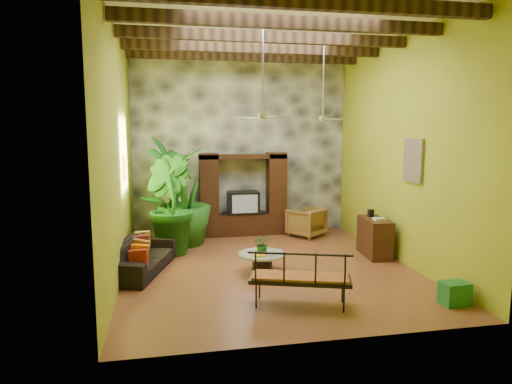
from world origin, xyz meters
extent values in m
plane|color=brown|center=(0.00, 0.00, 0.00)|extent=(7.00, 7.00, 0.00)
cube|color=silver|center=(0.00, 0.00, 5.00)|extent=(6.00, 7.00, 0.02)
cube|color=#959B23|center=(0.00, 3.50, 2.50)|extent=(6.00, 0.02, 5.00)
cube|color=#959B23|center=(-3.00, 0.00, 2.50)|extent=(0.02, 7.00, 5.00)
cube|color=#959B23|center=(3.00, 0.00, 2.50)|extent=(0.02, 7.00, 5.00)
cube|color=#393B41|center=(0.00, 3.44, 2.50)|extent=(5.98, 0.10, 4.98)
cube|color=#3C2613|center=(0.00, -2.60, 4.78)|extent=(5.95, 0.16, 0.22)
cube|color=#3C2613|center=(0.00, -1.30, 4.78)|extent=(5.95, 0.16, 0.22)
cube|color=#3C2613|center=(0.00, 0.00, 4.78)|extent=(5.95, 0.16, 0.22)
cube|color=#3C2613|center=(0.00, 1.30, 4.78)|extent=(5.95, 0.16, 0.22)
cube|color=#3C2613|center=(0.00, 2.60, 4.78)|extent=(5.95, 0.16, 0.22)
cube|color=black|center=(0.00, 3.14, 0.30)|extent=(2.40, 0.50, 0.60)
cube|color=black|center=(-0.95, 3.14, 1.30)|extent=(0.50, 0.48, 2.00)
cube|color=black|center=(0.95, 3.14, 1.30)|extent=(0.50, 0.48, 2.00)
cube|color=black|center=(0.00, 3.14, 2.20)|extent=(2.40, 0.48, 0.12)
cube|color=black|center=(0.00, 3.12, 0.92)|extent=(0.85, 0.52, 0.62)
cube|color=#8C99A8|center=(0.00, 2.85, 0.92)|extent=(0.70, 0.02, 0.50)
cylinder|color=#A9A9AE|center=(-0.20, -0.40, 4.10)|extent=(0.04, 0.04, 1.80)
cylinder|color=#A9A9AE|center=(-0.20, -0.40, 3.20)|extent=(0.18, 0.18, 0.12)
cube|color=#A9A9AE|center=(0.15, -0.31, 3.18)|extent=(0.58, 0.26, 0.01)
cube|color=#A9A9AE|center=(-0.29, -0.05, 3.18)|extent=(0.26, 0.58, 0.01)
cube|color=#A9A9AE|center=(-0.55, -0.49, 3.18)|extent=(0.58, 0.26, 0.01)
cube|color=#A9A9AE|center=(-0.11, -0.75, 3.18)|extent=(0.26, 0.58, 0.01)
cylinder|color=#A9A9AE|center=(1.60, 1.20, 4.10)|extent=(0.04, 0.04, 1.80)
cylinder|color=#A9A9AE|center=(1.60, 1.20, 3.20)|extent=(0.18, 0.18, 0.12)
cube|color=#A9A9AE|center=(1.95, 1.29, 3.18)|extent=(0.58, 0.26, 0.01)
cube|color=#A9A9AE|center=(1.51, 1.55, 3.18)|extent=(0.26, 0.58, 0.01)
cube|color=#A9A9AE|center=(1.25, 1.11, 3.18)|extent=(0.58, 0.26, 0.01)
cube|color=#A9A9AE|center=(1.69, 0.85, 3.18)|extent=(0.26, 0.58, 0.01)
cube|color=orange|center=(-2.96, 1.00, 2.10)|extent=(0.06, 0.32, 0.55)
cube|color=#245A85|center=(2.96, -0.60, 2.30)|extent=(0.06, 0.70, 0.90)
imported|color=black|center=(-2.65, 0.25, 0.33)|extent=(1.53, 2.45, 0.67)
imported|color=#946336|center=(1.68, 2.61, 0.40)|extent=(1.19, 1.20, 0.79)
imported|color=#1A631D|center=(-2.01, 2.56, 1.39)|extent=(1.60, 1.76, 2.77)
imported|color=#175817|center=(-2.06, 1.59, 1.17)|extent=(1.57, 1.64, 2.34)
imported|color=#226219|center=(-1.69, 2.34, 1.26)|extent=(1.43, 1.43, 2.51)
cylinder|color=black|center=(-0.18, -0.28, 0.18)|extent=(0.42, 0.42, 0.36)
cylinder|color=silver|center=(-0.18, -0.28, 0.38)|extent=(0.99, 0.99, 0.04)
imported|color=#16551A|center=(-0.18, -0.30, 0.60)|extent=(0.38, 0.33, 0.41)
cube|color=yellow|center=(-0.28, -0.48, 0.41)|extent=(0.27, 0.21, 0.03)
cube|color=black|center=(0.07, -2.17, 0.45)|extent=(1.78, 1.07, 0.07)
cube|color=#9D5025|center=(0.07, -2.17, 0.49)|extent=(1.68, 0.99, 0.06)
cube|color=black|center=(0.07, -2.47, 0.72)|extent=(1.61, 0.58, 0.54)
cube|color=#3B1912|center=(2.65, 0.40, 0.44)|extent=(0.59, 1.15, 0.88)
cube|color=#217E41|center=(2.65, -2.64, 0.20)|extent=(0.46, 0.35, 0.39)
camera|label=1|loc=(-2.09, -9.25, 2.96)|focal=32.00mm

